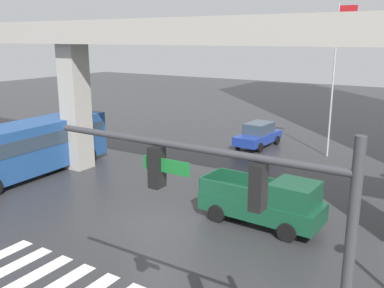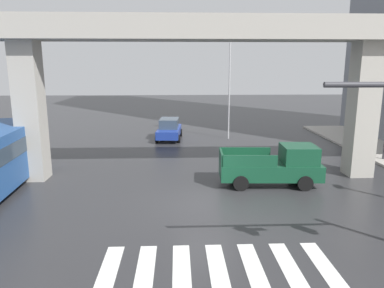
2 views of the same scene
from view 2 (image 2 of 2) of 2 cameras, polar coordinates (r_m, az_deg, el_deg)
The scene contains 6 objects.
ground_plane at distance 16.43m, azimuth 2.02°, elevation -9.45°, with size 120.00×120.00×0.00m, color #2D2D30.
crosswalk_stripes at distance 11.84m, azimuth 3.99°, elevation -18.60°, with size 7.15×2.80×0.01m.
elevated_overpass at distance 19.48m, azimuth 1.22°, elevation 15.93°, with size 53.24×2.47×8.49m.
pickup_truck at distance 19.22m, azimuth 12.92°, elevation -3.40°, with size 5.18×2.27×2.08m.
sedan_blue at distance 30.37m, azimuth -3.57°, elevation 2.34°, with size 2.20×4.42×1.72m.
flagpole at distance 30.28m, azimuth 6.09°, elevation 11.35°, with size 1.16×0.12×9.68m.
Camera 2 is at (-1.20, -15.22, 6.08)m, focal length 34.18 mm.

